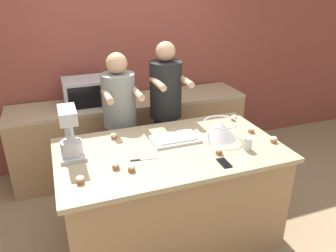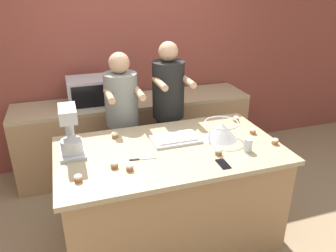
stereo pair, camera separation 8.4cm
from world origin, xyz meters
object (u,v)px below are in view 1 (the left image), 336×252
object	(u,v)px
knife	(142,160)
mixing_bowl	(220,129)
microwave_oven	(87,92)
cupcake_4	(274,139)
cupcake_0	(80,180)
cupcake_6	(116,165)
cupcake_1	(131,168)
stand_mixer	(70,135)
drinking_glass	(248,144)
person_left	(121,126)
baking_tray	(175,139)
cell_phone	(224,163)
cupcake_3	(251,130)
person_right	(166,116)
cupcake_7	(234,118)
cupcake_2	(114,136)
cupcake_5	(219,151)

from	to	relation	value
knife	mixing_bowl	bearing A→B (deg)	10.76
microwave_oven	cupcake_4	distance (m)	2.08
cupcake_0	cupcake_6	bearing A→B (deg)	21.05
cupcake_1	cupcake_4	distance (m)	1.27
stand_mixer	drinking_glass	size ratio (longest dim) A/B	3.64
cupcake_4	cupcake_0	bearing A→B (deg)	-177.87
person_left	baking_tray	world-z (taller)	person_left
person_left	microwave_oven	bearing A→B (deg)	114.38
person_left	cupcake_4	bearing A→B (deg)	-41.70
knife	microwave_oven	bearing A→B (deg)	98.87
cell_phone	cupcake_3	bearing A→B (deg)	38.91
person_right	knife	world-z (taller)	person_right
cupcake_3	cupcake_7	world-z (taller)	same
cupcake_0	cupcake_6	size ratio (longest dim) A/B	1.00
drinking_glass	cupcake_4	bearing A→B (deg)	7.29
microwave_oven	cupcake_0	bearing A→B (deg)	-99.22
person_left	person_right	world-z (taller)	person_right
person_right	cupcake_2	xyz separation A→B (m)	(-0.65, -0.45, 0.08)
person_left	mixing_bowl	xyz separation A→B (m)	(0.73, -0.76, 0.17)
cell_phone	drinking_glass	bearing A→B (deg)	24.44
person_left	mixing_bowl	size ratio (longest dim) A/B	5.26
cupcake_1	mixing_bowl	bearing A→B (deg)	17.31
person_left	cell_phone	bearing A→B (deg)	-64.95
cell_phone	cupcake_3	xyz separation A→B (m)	(0.51, 0.41, 0.02)
knife	cupcake_7	world-z (taller)	cupcake_7
stand_mixer	cupcake_0	distance (m)	0.45
person_left	cupcake_2	xyz separation A→B (m)	(-0.16, -0.45, 0.12)
cell_phone	cupcake_6	bearing A→B (deg)	165.11
baking_tray	cupcake_3	distance (m)	0.72
mixing_bowl	cupcake_1	xyz separation A→B (m)	(-0.88, -0.27, -0.06)
baking_tray	knife	bearing A→B (deg)	-147.85
cupcake_5	person_left	bearing A→B (deg)	119.65
cupcake_6	knife	bearing A→B (deg)	14.51
drinking_glass	cupcake_4	size ratio (longest dim) A/B	1.92
mixing_bowl	cupcake_5	distance (m)	0.31
mixing_bowl	microwave_oven	xyz separation A→B (m)	(-0.98, 1.31, 0.05)
cupcake_1	cupcake_7	world-z (taller)	same
person_right	cupcake_0	world-z (taller)	person_right
microwave_oven	knife	world-z (taller)	microwave_oven
baking_tray	person_right	bearing A→B (deg)	76.93
knife	cupcake_1	xyz separation A→B (m)	(-0.12, -0.13, 0.02)
mixing_bowl	cupcake_2	distance (m)	0.94
cupcake_3	baking_tray	bearing A→B (deg)	173.22
person_left	cupcake_4	world-z (taller)	person_left
microwave_oven	drinking_glass	size ratio (longest dim) A/B	4.52
mixing_bowl	cupcake_4	size ratio (longest dim) A/B	5.25
person_left	knife	xyz separation A→B (m)	(-0.03, -0.90, 0.09)
baking_tray	cupcake_0	world-z (taller)	cupcake_0
stand_mixer	cupcake_2	world-z (taller)	stand_mixer
mixing_bowl	cupcake_7	world-z (taller)	mixing_bowl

